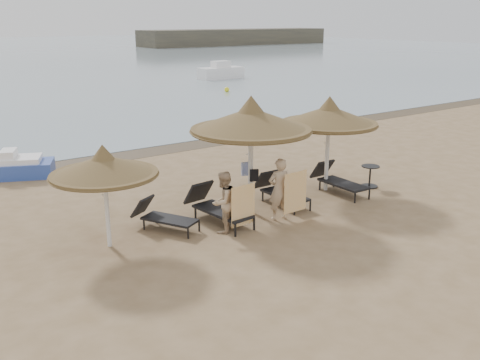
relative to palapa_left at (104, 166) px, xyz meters
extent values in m
plane|color=#957957|center=(4.08, -1.50, -1.96)|extent=(160.00, 160.00, 0.00)
cube|color=brown|center=(4.08, 7.90, -1.95)|extent=(200.00, 1.60, 0.01)
cube|color=brown|center=(59.08, 78.50, -0.46)|extent=(40.00, 8.00, 3.00)
cube|color=white|center=(22.08, 28.50, -1.46)|extent=(4.00, 1.60, 1.00)
cube|color=white|center=(22.08, 28.50, -0.71)|extent=(1.50, 1.00, 0.60)
cylinder|color=silver|center=(0.00, 0.00, -1.06)|extent=(0.10, 0.10, 1.80)
cone|color=brown|center=(0.00, 0.00, 0.03)|extent=(2.48, 2.48, 0.47)
cone|color=brown|center=(0.00, 0.00, 0.31)|extent=(0.60, 0.60, 0.38)
cylinder|color=brown|center=(0.00, 0.00, -0.20)|extent=(2.43, 2.43, 0.09)
cylinder|color=silver|center=(4.07, -0.10, -0.78)|extent=(0.13, 0.13, 2.36)
cone|color=brown|center=(4.07, -0.10, 0.65)|extent=(3.26, 3.26, 0.62)
cone|color=brown|center=(4.07, -0.10, 1.02)|extent=(0.79, 0.79, 0.51)
cylinder|color=brown|center=(4.07, -0.10, 0.36)|extent=(3.20, 3.20, 0.11)
cylinder|color=silver|center=(7.18, 0.14, -0.88)|extent=(0.12, 0.12, 2.15)
cone|color=brown|center=(7.18, 0.14, 0.41)|extent=(2.96, 2.96, 0.56)
cone|color=brown|center=(7.18, 0.14, 0.75)|extent=(0.72, 0.72, 0.46)
cylinder|color=brown|center=(7.18, 0.14, 0.15)|extent=(2.90, 2.90, 0.10)
cylinder|color=black|center=(1.73, -0.71, -1.83)|extent=(0.05, 0.05, 0.26)
cylinder|color=black|center=(2.19, -0.46, -1.83)|extent=(0.05, 0.05, 0.26)
cylinder|color=black|center=(1.11, 0.45, -1.83)|extent=(0.05, 0.05, 0.26)
cylinder|color=black|center=(1.58, 0.70, -1.83)|extent=(0.05, 0.05, 0.26)
cube|color=black|center=(1.63, 0.04, -1.67)|extent=(1.18, 1.52, 0.06)
cube|color=black|center=(1.24, 0.77, -1.44)|extent=(0.70, 0.62, 0.53)
cylinder|color=black|center=(2.74, -1.27, -1.80)|extent=(0.06, 0.06, 0.32)
cylinder|color=black|center=(3.37, -1.20, -1.80)|extent=(0.06, 0.06, 0.32)
cylinder|color=black|center=(2.55, 0.32, -1.80)|extent=(0.06, 0.06, 0.32)
cylinder|color=black|center=(3.19, 0.39, -1.80)|extent=(0.06, 0.06, 0.32)
cube|color=black|center=(2.96, -0.38, -1.60)|extent=(0.90, 1.78, 0.07)
cube|color=black|center=(2.84, 0.61, -1.33)|extent=(0.76, 0.56, 0.65)
cylinder|color=black|center=(4.91, -0.98, -1.81)|extent=(0.05, 0.05, 0.29)
cylinder|color=black|center=(5.49, -0.99, -1.81)|extent=(0.05, 0.05, 0.29)
cylinder|color=black|center=(4.93, 0.45, -1.81)|extent=(0.05, 0.05, 0.29)
cylinder|color=black|center=(5.50, 0.45, -1.81)|extent=(0.05, 0.05, 0.29)
cube|color=black|center=(5.21, -0.22, -1.64)|extent=(0.65, 1.54, 0.06)
cube|color=black|center=(5.22, 0.69, -1.39)|extent=(0.64, 0.44, 0.58)
cylinder|color=black|center=(6.99, -1.26, -1.81)|extent=(0.05, 0.05, 0.30)
cylinder|color=black|center=(7.59, -1.27, -1.81)|extent=(0.05, 0.05, 0.30)
cylinder|color=black|center=(7.02, 0.24, -1.81)|extent=(0.05, 0.05, 0.30)
cylinder|color=black|center=(7.62, 0.23, -1.81)|extent=(0.05, 0.05, 0.30)
cube|color=black|center=(7.31, -0.46, -1.63)|extent=(0.69, 1.61, 0.06)
cube|color=black|center=(7.33, 0.48, -1.37)|extent=(0.67, 0.46, 0.60)
cylinder|color=black|center=(8.55, -0.43, -1.94)|extent=(0.53, 0.53, 0.04)
cylinder|color=black|center=(8.55, -0.43, -1.61)|extent=(0.06, 0.06, 0.65)
cylinder|color=black|center=(8.55, -0.43, -1.28)|extent=(0.57, 0.57, 0.03)
imported|color=tan|center=(2.70, -0.82, -1.05)|extent=(0.96, 0.77, 1.81)
imported|color=tan|center=(4.36, -0.97, -0.98)|extent=(1.00, 0.77, 1.95)
cube|color=orange|center=(3.05, -1.17, -1.24)|extent=(0.75, 0.07, 1.05)
cube|color=orange|center=(4.71, -1.22, -1.19)|extent=(0.79, 0.05, 1.11)
cube|color=white|center=(4.07, 0.08, -0.75)|extent=(0.31, 0.20, 0.37)
cube|color=black|center=(4.07, -0.26, -0.85)|extent=(0.24, 0.15, 0.33)
cube|color=#304DAB|center=(-0.15, 7.21, -1.70)|extent=(2.33, 1.90, 0.50)
cube|color=white|center=(-0.15, 7.21, -1.39)|extent=(1.58, 1.44, 0.23)
cube|color=white|center=(-0.48, 7.36, -1.18)|extent=(0.75, 0.94, 0.32)
sphere|color=#FDF41D|center=(17.59, 20.96, -1.77)|extent=(0.36, 0.36, 0.36)
camera|label=1|loc=(-4.25, -11.25, 3.21)|focal=40.00mm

